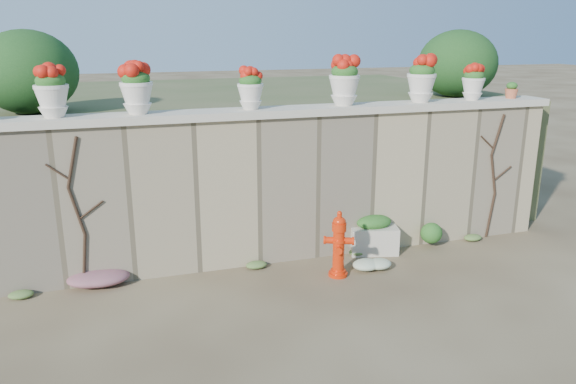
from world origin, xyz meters
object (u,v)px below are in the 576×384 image
object	(u,v)px
planter_box	(373,235)
urn_pot_0	(51,91)
fire_hydrant	(339,244)
terracotta_pot	(511,91)

from	to	relation	value
planter_box	urn_pot_0	size ratio (longest dim) A/B	1.22
fire_hydrant	planter_box	bearing A→B (deg)	60.39
fire_hydrant	planter_box	size ratio (longest dim) A/B	1.18
planter_box	terracotta_pot	size ratio (longest dim) A/B	3.18
planter_box	terracotta_pot	bearing A→B (deg)	20.32
planter_box	urn_pot_0	world-z (taller)	urn_pot_0
planter_box	fire_hydrant	bearing A→B (deg)	-128.78
urn_pot_0	terracotta_pot	xyz separation A→B (m)	(6.39, 0.00, -0.19)
urn_pot_0	terracotta_pot	bearing A→B (deg)	0.00
urn_pot_0	terracotta_pot	size ratio (longest dim) A/B	2.61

